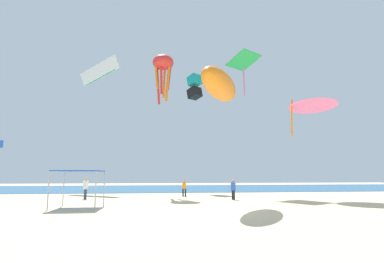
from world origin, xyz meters
The scene contains 12 objects.
ground centered at (0.00, 0.00, -0.05)m, with size 110.00×110.00×0.10m, color beige.
ocean_strip centered at (0.00, 29.22, 0.01)m, with size 110.00×24.41×0.03m, color #28608C.
canopy_tent centered at (-8.34, 2.82, 2.25)m, with size 2.80×3.01×2.38m.
person_near_tent centered at (3.13, 7.33, 1.00)m, with size 0.41×0.45×1.71m.
person_leftmost centered at (-9.41, 9.50, 1.10)m, with size 0.45×0.47×1.87m.
person_central centered at (-0.62, 11.65, 0.94)m, with size 0.38×0.38×1.60m.
kite_box_teal centered at (1.51, 20.31, 13.66)m, with size 2.14×2.20×3.32m.
kite_inflatable_orange centered at (1.12, 2.86, 8.53)m, with size 4.99×6.81×2.59m.
kite_parafoil_white centered at (-11.31, 22.88, 16.23)m, with size 5.88×3.03×3.84m.
kite_delta_pink centered at (10.62, 7.28, 8.61)m, with size 5.31×5.35×3.63m.
kite_octopus_red centered at (-2.80, 14.33, 14.25)m, with size 2.89×2.89×5.52m.
kite_diamond_green centered at (6.30, 13.78, 14.74)m, with size 4.12×4.07×4.69m.
Camera 1 is at (-3.31, -17.44, 2.13)m, focal length 27.67 mm.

